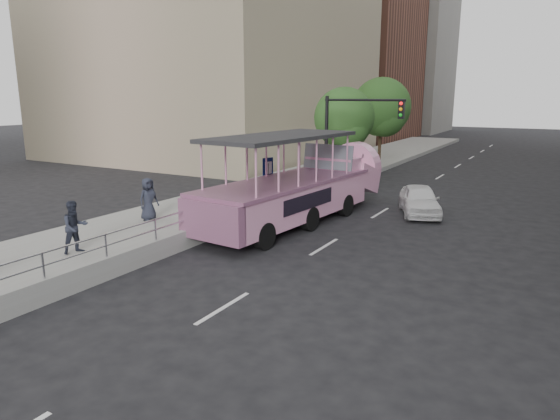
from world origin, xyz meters
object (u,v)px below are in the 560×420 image
(street_tree_far, at_px, (382,109))
(street_tree_near, at_px, (345,120))
(duck_boat, at_px, (302,188))
(parking_sign, at_px, (268,180))
(traffic_signal, at_px, (348,130))
(pedestrian_mid, at_px, (75,227))
(pedestrian_far, at_px, (148,199))
(car, at_px, (420,200))

(street_tree_far, bearing_deg, street_tree_near, -91.91)
(duck_boat, bearing_deg, street_tree_near, 101.44)
(parking_sign, relative_size, traffic_signal, 0.50)
(pedestrian_mid, distance_m, parking_sign, 8.48)
(pedestrian_far, relative_size, street_tree_near, 0.30)
(parking_sign, bearing_deg, pedestrian_far, -130.36)
(duck_boat, height_order, car, duck_boat)
(pedestrian_far, distance_m, traffic_signal, 10.86)
(traffic_signal, relative_size, street_tree_near, 0.91)
(pedestrian_mid, distance_m, street_tree_far, 23.63)
(traffic_signal, bearing_deg, duck_boat, -87.93)
(car, distance_m, pedestrian_far, 11.76)
(pedestrian_mid, bearing_deg, street_tree_near, 8.23)
(pedestrian_mid, height_order, parking_sign, parking_sign)
(pedestrian_mid, relative_size, pedestrian_far, 0.98)
(car, height_order, pedestrian_mid, pedestrian_mid)
(street_tree_near, bearing_deg, pedestrian_far, -102.86)
(pedestrian_mid, xyz_separation_m, street_tree_far, (2.09, 23.33, 3.16))
(traffic_signal, height_order, street_tree_near, street_tree_near)
(pedestrian_mid, bearing_deg, parking_sign, -0.56)
(duck_boat, distance_m, street_tree_near, 9.37)
(street_tree_near, bearing_deg, car, -41.88)
(duck_boat, xyz_separation_m, traffic_signal, (-0.20, 5.44, 2.12))
(parking_sign, distance_m, traffic_signal, 6.15)
(traffic_signal, xyz_separation_m, street_tree_near, (-1.60, 3.43, 0.32))
(car, distance_m, street_tree_near, 8.52)
(pedestrian_far, distance_m, street_tree_far, 19.51)
(pedestrian_mid, xyz_separation_m, street_tree_near, (1.89, 17.33, 2.67))
(car, relative_size, pedestrian_mid, 2.28)
(pedestrian_far, height_order, parking_sign, parking_sign)
(pedestrian_far, distance_m, street_tree_near, 13.59)
(pedestrian_mid, bearing_deg, car, -18.39)
(parking_sign, bearing_deg, street_tree_near, 91.91)
(car, height_order, street_tree_near, street_tree_near)
(car, bearing_deg, duck_boat, -161.11)
(car, distance_m, traffic_signal, 5.47)
(duck_boat, xyz_separation_m, parking_sign, (-1.49, -0.28, 0.28))
(car, bearing_deg, parking_sign, -167.61)
(car, xyz_separation_m, traffic_signal, (-4.29, 1.85, 2.84))
(car, height_order, parking_sign, parking_sign)
(pedestrian_mid, relative_size, street_tree_far, 0.26)
(car, xyz_separation_m, parking_sign, (-5.58, -3.87, 1.00))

